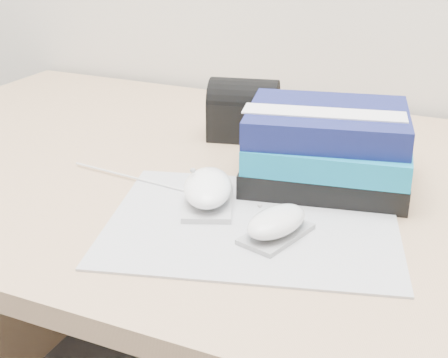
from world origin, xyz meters
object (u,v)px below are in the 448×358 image
at_px(pouch, 244,110).
at_px(book_stack, 327,148).
at_px(desk, 315,297).
at_px(mouse_rear, 208,190).
at_px(mouse_front, 276,224).

bearing_deg(pouch, book_stack, -35.80).
height_order(desk, mouse_rear, mouse_rear).
height_order(mouse_rear, book_stack, book_stack).
bearing_deg(mouse_rear, mouse_front, -22.35).
distance_m(desk, mouse_front, 0.35).
bearing_deg(mouse_rear, pouch, 102.75).
relative_size(desk, book_stack, 6.13).
xyz_separation_m(mouse_rear, mouse_front, (0.11, -0.05, -0.00)).
bearing_deg(mouse_front, mouse_rear, 157.65).
bearing_deg(desk, mouse_front, -88.28).
distance_m(desk, pouch, 0.34).
relative_size(mouse_front, book_stack, 0.41).
distance_m(mouse_rear, book_stack, 0.19).
distance_m(book_stack, pouch, 0.23).
height_order(mouse_rear, pouch, pouch).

